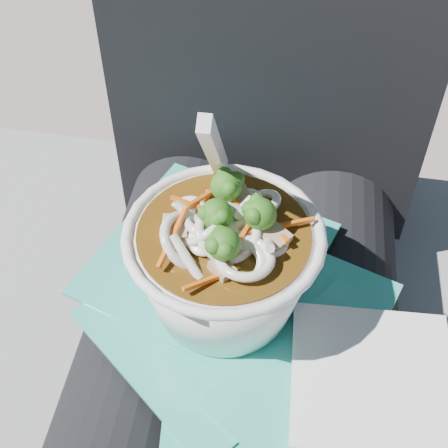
# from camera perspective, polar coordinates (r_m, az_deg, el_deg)

# --- Properties ---
(stone_ledge) EXTENTS (1.02, 0.53, 0.45)m
(stone_ledge) POSITION_cam_1_polar(r_m,az_deg,el_deg) (0.95, 2.06, -14.78)
(stone_ledge) COLOR gray
(stone_ledge) RESTS_ON ground
(lap) EXTENTS (0.31, 0.48, 0.14)m
(lap) POSITION_cam_1_polar(r_m,az_deg,el_deg) (0.61, 1.07, -13.91)
(lap) COLOR black
(lap) RESTS_ON stone_ledge
(person_body) EXTENTS (0.34, 0.94, 1.00)m
(person_body) POSITION_cam_1_polar(r_m,az_deg,el_deg) (0.64, 2.20, -5.64)
(person_body) COLOR black
(person_body) RESTS_ON ground
(plastic_bag) EXTENTS (0.37, 0.39, 0.01)m
(plastic_bag) POSITION_cam_1_polar(r_m,az_deg,el_deg) (0.55, 2.39, -9.56)
(plastic_bag) COLOR teal
(plastic_bag) RESTS_ON lap
(napkins) EXTENTS (0.16, 0.17, 0.01)m
(napkins) POSITION_cam_1_polar(r_m,az_deg,el_deg) (0.52, 14.53, -15.20)
(napkins) COLOR white
(napkins) RESTS_ON plastic_bag
(udon_bowl) EXTENTS (0.17, 0.17, 0.20)m
(udon_bowl) POSITION_cam_1_polar(r_m,az_deg,el_deg) (0.51, 0.01, -3.15)
(udon_bowl) COLOR white
(udon_bowl) RESTS_ON plastic_bag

